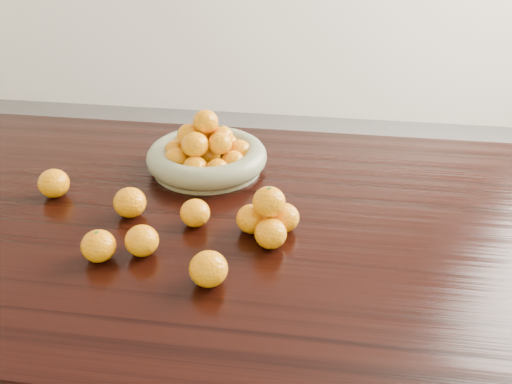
# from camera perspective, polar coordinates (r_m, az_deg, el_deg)

# --- Properties ---
(dining_table) EXTENTS (2.00, 1.00, 0.75)m
(dining_table) POSITION_cam_1_polar(r_m,az_deg,el_deg) (1.30, -1.56, -5.98)
(dining_table) COLOR black
(dining_table) RESTS_ON ground
(fruit_bowl) EXTENTS (0.30, 0.30, 0.16)m
(fruit_bowl) POSITION_cam_1_polar(r_m,az_deg,el_deg) (1.44, -4.99, 3.80)
(fruit_bowl) COLOR gray
(fruit_bowl) RESTS_ON dining_table
(orange_pyramid) EXTENTS (0.13, 0.13, 0.11)m
(orange_pyramid) POSITION_cam_1_polar(r_m,az_deg,el_deg) (1.17, 1.29, -2.57)
(orange_pyramid) COLOR orange
(orange_pyramid) RESTS_ON dining_table
(loose_orange_0) EXTENTS (0.07, 0.07, 0.06)m
(loose_orange_0) POSITION_cam_1_polar(r_m,az_deg,el_deg) (1.14, -15.47, -5.22)
(loose_orange_0) COLOR orange
(loose_orange_0) RESTS_ON dining_table
(loose_orange_1) EXTENTS (0.07, 0.07, 0.06)m
(loose_orange_1) POSITION_cam_1_polar(r_m,az_deg,el_deg) (1.14, -11.34, -4.80)
(loose_orange_1) COLOR orange
(loose_orange_1) RESTS_ON dining_table
(loose_orange_2) EXTENTS (0.07, 0.07, 0.07)m
(loose_orange_2) POSITION_cam_1_polar(r_m,az_deg,el_deg) (1.04, -4.77, -7.66)
(loose_orange_2) COLOR orange
(loose_orange_2) RESTS_ON dining_table
(loose_orange_3) EXTENTS (0.07, 0.07, 0.07)m
(loose_orange_3) POSITION_cam_1_polar(r_m,az_deg,el_deg) (1.40, -19.57, 0.83)
(loose_orange_3) COLOR orange
(loose_orange_3) RESTS_ON dining_table
(loose_orange_4) EXTENTS (0.06, 0.06, 0.06)m
(loose_orange_4) POSITION_cam_1_polar(r_m,az_deg,el_deg) (1.22, -6.11, -2.09)
(loose_orange_4) COLOR orange
(loose_orange_4) RESTS_ON dining_table
(loose_orange_5) EXTENTS (0.07, 0.07, 0.07)m
(loose_orange_5) POSITION_cam_1_polar(r_m,az_deg,el_deg) (1.27, -12.50, -1.03)
(loose_orange_5) COLOR orange
(loose_orange_5) RESTS_ON dining_table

